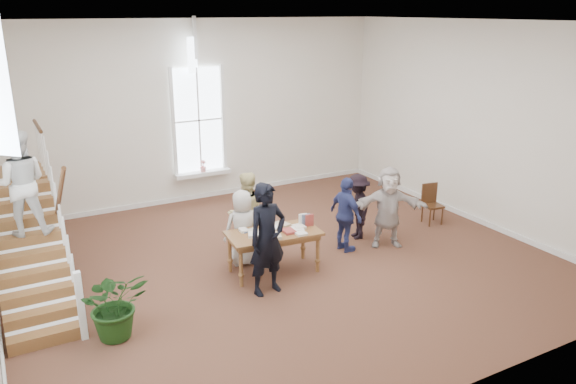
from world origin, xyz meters
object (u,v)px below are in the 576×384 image
floor_plant (115,304)px  side_chair (431,201)px  library_table (274,236)px  woman_cluster_c (388,207)px  woman_cluster_a (346,215)px  woman_cluster_b (357,206)px  elderly_woman (243,228)px  person_yellow (246,213)px  police_officer (267,239)px

floor_plant → side_chair: (7.41, 1.38, -0.04)m
side_chair → library_table: bearing=-163.7°
woman_cluster_c → side_chair: size_ratio=1.84×
floor_plant → side_chair: size_ratio=1.18×
woman_cluster_a → woman_cluster_c: woman_cluster_c is taller
library_table → side_chair: bearing=12.7°
woman_cluster_b → library_table: bearing=-59.9°
library_table → elderly_woman: 0.70m
library_table → woman_cluster_c: woman_cluster_c is taller
library_table → side_chair: 4.38m
woman_cluster_c → person_yellow: bearing=-176.6°
police_officer → elderly_woman: 1.28m
police_officer → person_yellow: size_ratio=1.19×
elderly_woman → woman_cluster_b: 2.67m
police_officer → side_chair: bearing=5.7°
person_yellow → woman_cluster_a: person_yellow is taller
woman_cluster_b → woman_cluster_c: (0.30, -0.65, 0.14)m
woman_cluster_b → woman_cluster_c: size_ratio=0.84×
person_yellow → police_officer: bearing=69.0°
woman_cluster_a → floor_plant: (-4.79, -1.00, -0.23)m
police_officer → woman_cluster_a: bearing=12.3°
elderly_woman → woman_cluster_b: elderly_woman is taller
police_officer → woman_cluster_b: 3.06m
library_table → woman_cluster_a: bearing=11.1°
woman_cluster_a → woman_cluster_c: bearing=-107.4°
police_officer → woman_cluster_c: police_officer is taller
library_table → elderly_woman: elderly_woman is taller
police_officer → woman_cluster_a: size_ratio=1.28×
police_officer → woman_cluster_c: bearing=3.0°
person_yellow → floor_plant: size_ratio=1.53×
police_officer → side_chair: (4.80, 1.21, -0.48)m
library_table → person_yellow: person_yellow is taller
library_table → floor_plant: 3.18m
woman_cluster_a → woman_cluster_c: size_ratio=0.92×
elderly_woman → woman_cluster_c: bearing=175.3°
woman_cluster_b → floor_plant: woman_cluster_b is taller
elderly_woman → woman_cluster_a: 2.12m
floor_plant → side_chair: 7.54m
floor_plant → elderly_woman: bearing=27.7°
woman_cluster_b → floor_plant: size_ratio=1.30×
woman_cluster_b → side_chair: 2.04m
library_table → elderly_woman: (-0.36, 0.60, 0.03)m
woman_cluster_a → woman_cluster_b: size_ratio=1.09×
side_chair → police_officer: bearing=-156.9°
police_officer → woman_cluster_b: police_officer is taller
woman_cluster_a → woman_cluster_b: bearing=-58.0°
police_officer → person_yellow: 1.80m
floor_plant → person_yellow: bearing=32.6°
police_officer → side_chair: police_officer is taller
elderly_woman → person_yellow: (0.30, 0.50, 0.09)m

